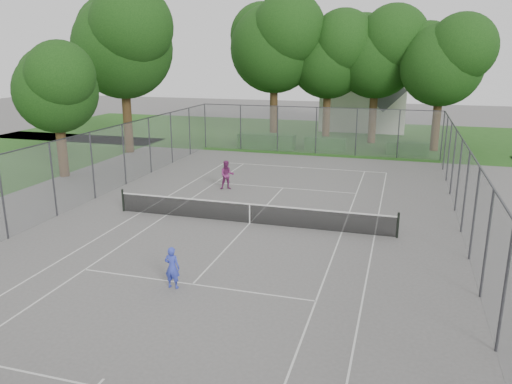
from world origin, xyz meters
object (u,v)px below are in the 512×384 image
(tennis_net, at_px, (250,213))
(house, at_px, (365,88))
(girl_player, at_px, (172,267))
(woman_player, at_px, (227,175))

(tennis_net, distance_m, house, 31.47)
(tennis_net, height_order, house, house)
(house, distance_m, girl_player, 38.22)
(girl_player, bearing_deg, tennis_net, -93.88)
(tennis_net, relative_size, girl_player, 9.11)
(house, distance_m, woman_player, 26.65)
(tennis_net, distance_m, woman_player, 6.05)
(house, xyz_separation_m, girl_player, (-2.89, -37.96, -3.34))
(girl_player, xyz_separation_m, woman_player, (-2.44, 12.05, 0.11))
(tennis_net, bearing_deg, house, 85.64)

